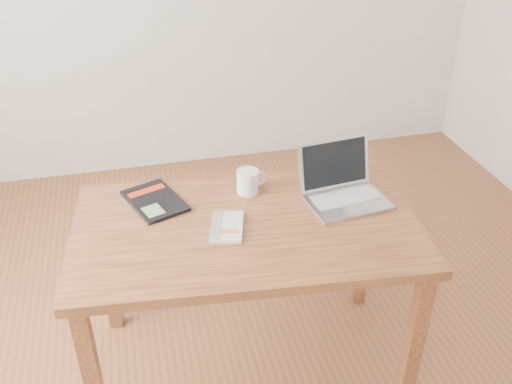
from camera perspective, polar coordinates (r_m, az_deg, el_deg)
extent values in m
plane|color=brown|center=(2.62, 0.29, -17.74)|extent=(4.00, 4.00, 0.00)
cube|color=brown|center=(2.18, -0.91, -3.66)|extent=(1.38, 0.87, 0.04)
cube|color=brown|center=(2.21, -16.00, -17.58)|extent=(0.06, 0.06, 0.71)
cube|color=brown|center=(2.33, 15.52, -14.38)|extent=(0.06, 0.06, 0.71)
cube|color=brown|center=(2.67, -14.70, -7.22)|extent=(0.06, 0.06, 0.71)
cube|color=brown|center=(2.77, 10.72, -5.09)|extent=(0.06, 0.06, 0.71)
cube|color=silver|center=(2.14, -2.95, -3.50)|extent=(0.17, 0.22, 0.01)
cube|color=white|center=(2.14, -2.95, -3.48)|extent=(0.16, 0.22, 0.02)
cube|color=gray|center=(2.14, -3.99, -3.27)|extent=(0.09, 0.19, 0.00)
cube|color=orange|center=(2.10, -2.65, -3.97)|extent=(0.07, 0.04, 0.00)
cube|color=black|center=(2.32, -10.09, -0.86)|extent=(0.27, 0.32, 0.01)
cube|color=#B12A0C|center=(2.38, -10.90, 0.13)|extent=(0.16, 0.09, 0.00)
cube|color=#7F9961|center=(2.25, -10.24, -1.83)|extent=(0.09, 0.10, 0.00)
cube|color=silver|center=(2.31, 9.16, -1.00)|extent=(0.34, 0.25, 0.01)
cube|color=silver|center=(2.32, 8.87, -0.51)|extent=(0.28, 0.14, 0.00)
cube|color=#BCBCC1|center=(2.26, 9.97, -1.67)|extent=(0.10, 0.06, 0.00)
cube|color=silver|center=(2.35, 7.83, 2.87)|extent=(0.32, 0.09, 0.20)
cube|color=black|center=(2.35, 7.89, 2.84)|extent=(0.29, 0.08, 0.18)
cylinder|color=white|center=(2.33, -0.84, 1.07)|extent=(0.09, 0.09, 0.10)
cylinder|color=black|center=(2.31, -0.85, 2.02)|extent=(0.07, 0.07, 0.01)
torus|color=white|center=(2.35, 0.31, 1.34)|extent=(0.07, 0.03, 0.07)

